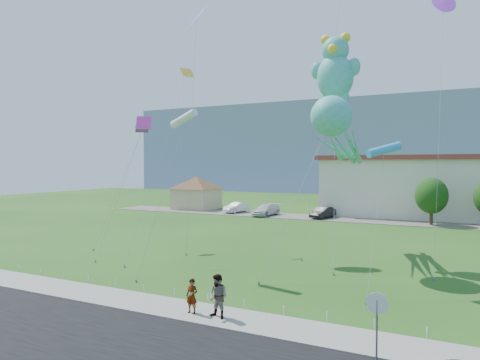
# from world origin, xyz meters

# --- Properties ---
(ground) EXTENTS (160.00, 160.00, 0.00)m
(ground) POSITION_xyz_m (0.00, 0.00, 0.00)
(ground) COLOR #204A14
(ground) RESTS_ON ground
(road) EXTENTS (80.00, 8.00, 0.06)m
(road) POSITION_xyz_m (0.00, -8.00, 0.03)
(road) COLOR black
(road) RESTS_ON ground
(sidewalk) EXTENTS (80.00, 2.50, 0.10)m
(sidewalk) POSITION_xyz_m (0.00, -2.75, 0.05)
(sidewalk) COLOR gray
(sidewalk) RESTS_ON ground
(parking_strip) EXTENTS (70.00, 6.00, 0.06)m
(parking_strip) POSITION_xyz_m (0.00, 35.00, 0.03)
(parking_strip) COLOR #59544C
(parking_strip) RESTS_ON ground
(hill_ridge) EXTENTS (160.00, 50.00, 25.00)m
(hill_ridge) POSITION_xyz_m (0.00, 120.00, 12.50)
(hill_ridge) COLOR gray
(hill_ridge) RESTS_ON ground
(pavilion) EXTENTS (9.20, 9.20, 5.00)m
(pavilion) POSITION_xyz_m (-24.00, 38.00, 3.02)
(pavilion) COLOR tan
(pavilion) RESTS_ON ground
(stop_sign) EXTENTS (0.80, 0.07, 2.50)m
(stop_sign) POSITION_xyz_m (9.50, -4.21, 1.87)
(stop_sign) COLOR slate
(stop_sign) RESTS_ON ground
(rope_fence) EXTENTS (26.05, 0.05, 0.50)m
(rope_fence) POSITION_xyz_m (0.00, -1.30, 0.25)
(rope_fence) COLOR white
(rope_fence) RESTS_ON ground
(tree_near) EXTENTS (3.60, 3.60, 5.47)m
(tree_near) POSITION_xyz_m (10.00, 34.00, 3.39)
(tree_near) COLOR #3F2B19
(tree_near) RESTS_ON ground
(pedestrian_left) EXTENTS (0.58, 0.39, 1.58)m
(pedestrian_left) POSITION_xyz_m (1.15, -3.03, 0.89)
(pedestrian_left) COLOR gray
(pedestrian_left) RESTS_ON sidewalk
(pedestrian_right) EXTENTS (1.06, 0.88, 1.94)m
(pedestrian_right) POSITION_xyz_m (2.55, -3.07, 1.07)
(pedestrian_right) COLOR gray
(pedestrian_right) RESTS_ON sidewalk
(parked_car_silver) EXTENTS (2.62, 4.73, 1.48)m
(parked_car_silver) POSITION_xyz_m (-15.73, 35.58, 0.80)
(parked_car_silver) COLOR silver
(parked_car_silver) RESTS_ON parking_strip
(parked_car_white) EXTENTS (2.81, 5.50, 1.53)m
(parked_car_white) POSITION_xyz_m (-10.57, 34.14, 0.82)
(parked_car_white) COLOR silver
(parked_car_white) RESTS_ON parking_strip
(parked_car_black) EXTENTS (2.55, 4.68, 1.46)m
(parked_car_black) POSITION_xyz_m (-2.82, 34.63, 0.79)
(parked_car_black) COLOR black
(parked_car_black) RESTS_ON parking_strip
(octopus_kite) EXTENTS (4.04, 13.60, 11.57)m
(octopus_kite) POSITION_xyz_m (4.55, 10.57, 9.37)
(octopus_kite) COLOR teal
(octopus_kite) RESTS_ON ground
(teddy_bear_kite) EXTENTS (3.67, 6.59, 16.62)m
(teddy_bear_kite) POSITION_xyz_m (4.02, 12.26, 13.86)
(teddy_bear_kite) COLOR teal
(teddy_bear_kite) RESTS_ON ground
(small_kite_yellow) EXTENTS (1.85, 10.27, 15.44)m
(small_kite_yellow) POSITION_xyz_m (-8.85, 10.98, 12.92)
(small_kite_yellow) COLOR gold
(small_kite_yellow) RESTS_ON ground
(small_kite_cyan) EXTENTS (0.50, 5.67, 8.24)m
(small_kite_cyan) POSITION_xyz_m (8.29, 6.43, 7.75)
(small_kite_cyan) COLOR #2F8FD5
(small_kite_cyan) RESTS_ON ground
(small_kite_white) EXTENTS (1.25, 4.86, 10.35)m
(small_kite_white) POSITION_xyz_m (-3.81, 3.85, 9.84)
(small_kite_white) COLOR white
(small_kite_white) RESTS_ON ground
(small_kite_black) EXTENTS (2.44, 4.72, 10.49)m
(small_kite_black) POSITION_xyz_m (-12.35, 9.60, 9.00)
(small_kite_black) COLOR black
(small_kite_black) RESTS_ON ground
(small_kite_pink) EXTENTS (2.46, 3.97, 10.53)m
(small_kite_pink) POSITION_xyz_m (-9.17, 5.94, 9.04)
(small_kite_pink) COLOR #ED34B4
(small_kite_pink) RESTS_ON ground
(small_kite_blue) EXTENTS (2.30, 4.51, 20.07)m
(small_kite_blue) POSITION_xyz_m (-7.60, 11.55, 18.89)
(small_kite_blue) COLOR blue
(small_kite_blue) RESTS_ON ground
(small_kite_purple) EXTENTS (1.80, 9.32, 19.99)m
(small_kite_purple) POSITION_xyz_m (11.18, 16.54, 18.78)
(small_kite_purple) COLOR purple
(small_kite_purple) RESTS_ON ground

